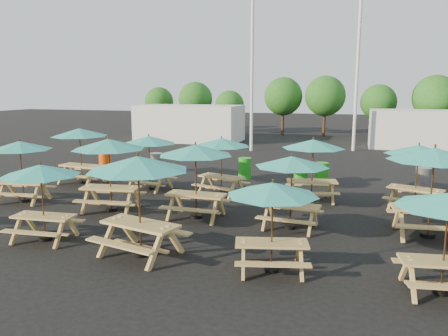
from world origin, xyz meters
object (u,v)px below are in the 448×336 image
(picnic_unit_5, at_px, (149,142))
(picnic_unit_11, at_px, (313,147))
(picnic_unit_4, at_px, (109,148))
(waste_bin_4, at_px, (321,174))
(waste_bin_1, at_px, (156,163))
(picnic_unit_14, at_px, (419,153))
(waste_bin_2, at_px, (245,168))
(picnic_unit_13, at_px, (434,158))
(picnic_unit_6, at_px, (138,168))
(picnic_unit_9, at_px, (273,193))
(picnic_unit_3, at_px, (41,174))
(waste_bin_3, at_px, (301,172))
(picnic_unit_10, at_px, (292,165))
(waste_bin_0, at_px, (105,162))
(picnic_unit_8, at_px, (221,145))
(picnic_unit_7, at_px, (196,154))
(picnic_unit_1, at_px, (20,148))
(picnic_unit_2, at_px, (80,135))
(waste_bin_5, at_px, (423,179))

(picnic_unit_5, relative_size, picnic_unit_11, 0.94)
(picnic_unit_4, xyz_separation_m, waste_bin_4, (6.42, 6.27, -1.67))
(picnic_unit_5, xyz_separation_m, waste_bin_1, (-1.39, 3.42, -1.46))
(picnic_unit_14, relative_size, waste_bin_2, 2.93)
(picnic_unit_13, height_order, waste_bin_2, picnic_unit_13)
(picnic_unit_6, distance_m, picnic_unit_9, 3.29)
(picnic_unit_11, xyz_separation_m, waste_bin_2, (-3.37, 3.22, -1.53))
(picnic_unit_3, xyz_separation_m, waste_bin_2, (3.09, 9.68, -1.37))
(waste_bin_2, bearing_deg, picnic_unit_4, -114.21)
(waste_bin_1, bearing_deg, waste_bin_3, -3.20)
(picnic_unit_10, bearing_deg, waste_bin_0, 153.24)
(picnic_unit_9, height_order, picnic_unit_10, picnic_unit_10)
(picnic_unit_4, relative_size, waste_bin_2, 2.85)
(picnic_unit_3, xyz_separation_m, picnic_unit_11, (6.46, 6.46, 0.16))
(picnic_unit_9, bearing_deg, picnic_unit_6, 166.19)
(picnic_unit_3, relative_size, waste_bin_2, 2.35)
(picnic_unit_8, xyz_separation_m, waste_bin_1, (-4.47, 3.48, -1.48))
(picnic_unit_5, xyz_separation_m, picnic_unit_11, (6.53, 0.06, 0.07))
(picnic_unit_13, distance_m, waste_bin_0, 15.33)
(picnic_unit_9, relative_size, waste_bin_1, 2.58)
(picnic_unit_3, height_order, picnic_unit_7, picnic_unit_7)
(picnic_unit_14, bearing_deg, picnic_unit_5, -161.67)
(picnic_unit_9, relative_size, picnic_unit_10, 1.07)
(picnic_unit_1, relative_size, picnic_unit_7, 1.05)
(picnic_unit_10, bearing_deg, picnic_unit_3, -149.17)
(picnic_unit_8, distance_m, waste_bin_1, 5.85)
(picnic_unit_4, relative_size, picnic_unit_8, 1.01)
(picnic_unit_11, distance_m, waste_bin_3, 3.43)
(picnic_unit_9, height_order, waste_bin_3, picnic_unit_9)
(picnic_unit_8, height_order, picnic_unit_11, picnic_unit_11)
(picnic_unit_7, xyz_separation_m, picnic_unit_10, (3.03, -0.17, -0.18))
(picnic_unit_7, height_order, waste_bin_1, picnic_unit_7)
(picnic_unit_2, distance_m, picnic_unit_4, 4.98)
(picnic_unit_3, bearing_deg, picnic_unit_9, -6.66)
(picnic_unit_7, xyz_separation_m, picnic_unit_8, (-0.17, 3.17, -0.12))
(waste_bin_3, bearing_deg, picnic_unit_10, -85.24)
(picnic_unit_2, bearing_deg, waste_bin_0, 107.09)
(picnic_unit_1, xyz_separation_m, waste_bin_2, (6.64, 6.48, -1.49))
(picnic_unit_10, height_order, waste_bin_5, picnic_unit_10)
(picnic_unit_4, relative_size, waste_bin_1, 2.85)
(picnic_unit_6, relative_size, picnic_unit_8, 1.10)
(picnic_unit_8, distance_m, picnic_unit_14, 6.93)
(waste_bin_2, height_order, waste_bin_5, same)
(picnic_unit_2, distance_m, waste_bin_2, 7.42)
(picnic_unit_11, bearing_deg, waste_bin_3, 92.13)
(picnic_unit_10, height_order, waste_bin_2, picnic_unit_10)
(picnic_unit_14, bearing_deg, picnic_unit_13, -70.11)
(picnic_unit_4, bearing_deg, waste_bin_1, 95.65)
(waste_bin_0, xyz_separation_m, waste_bin_2, (7.12, 0.33, 0.00))
(picnic_unit_10, xyz_separation_m, waste_bin_0, (-10.25, 6.34, -1.43))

